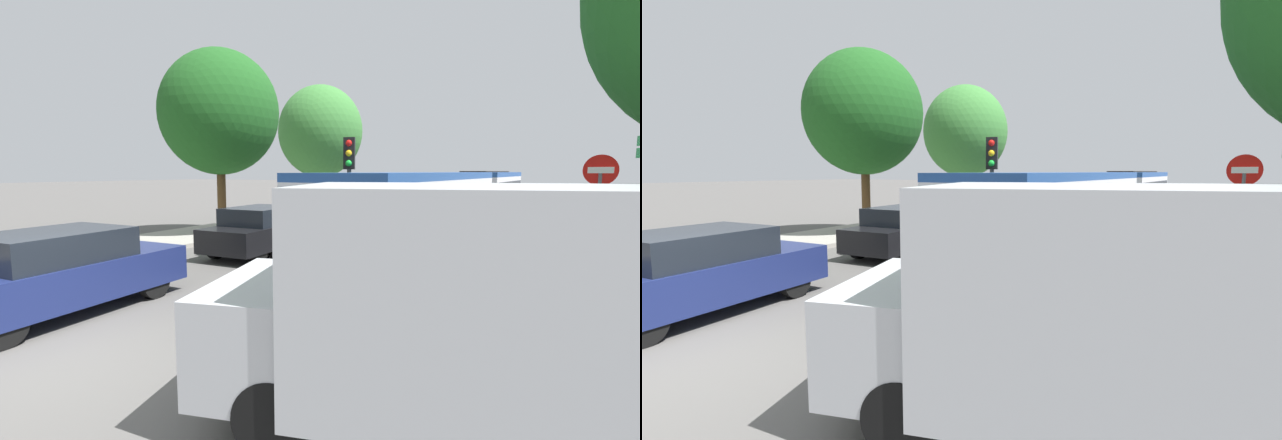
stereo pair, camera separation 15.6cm
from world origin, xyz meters
TOP-DOWN VIEW (x-y plane):
  - ground_plane at (0.00, 0.00)m, footprint 200.00×200.00m
  - kerb_strip_left at (-6.34, 23.78)m, footprint 3.20×57.56m
  - articulated_bus at (2.13, 12.30)m, footprint 3.24×16.33m
  - city_bus_rear at (-1.94, 47.56)m, footprint 3.43×11.76m
  - queued_car_navy at (-1.85, 1.19)m, footprint 2.02×4.25m
  - queued_car_black at (-2.16, 7.29)m, footprint 1.95×4.12m
  - queued_car_blue at (-2.15, 13.57)m, footprint 1.91×4.02m
  - queued_car_tan at (-1.73, 20.03)m, footprint 1.92×4.04m
  - queued_car_white at (-1.77, 25.80)m, footprint 1.91×4.03m
  - queued_car_green at (-2.14, 32.57)m, footprint 2.02×4.25m
  - white_van at (5.12, 1.29)m, footprint 5.35×3.30m
  - traffic_light at (0.26, 8.21)m, footprint 0.38×0.40m
  - no_entry_sign at (6.30, 8.75)m, footprint 0.70×0.08m
  - tree_left_mid at (-5.64, 9.50)m, footprint 4.44×4.44m
  - tree_left_far at (-5.46, 16.67)m, footprint 4.34×4.34m

SIDE VIEW (x-z plane):
  - ground_plane at x=0.00m, z-range 0.00..0.00m
  - kerb_strip_left at x=-6.34m, z-range 0.00..0.14m
  - queued_car_blue at x=-2.15m, z-range 0.01..1.37m
  - queued_car_white at x=-1.77m, z-range 0.01..1.38m
  - queued_car_tan at x=-1.73m, z-range 0.01..1.38m
  - queued_car_black at x=-2.16m, z-range 0.01..1.41m
  - queued_car_green at x=-2.14m, z-range 0.01..1.45m
  - queued_car_navy at x=-1.85m, z-range 0.01..1.45m
  - white_van at x=5.12m, z-range 0.09..2.40m
  - articulated_bus at x=2.13m, z-range 0.19..2.60m
  - city_bus_rear at x=-1.94m, z-range 0.20..2.69m
  - no_entry_sign at x=6.30m, z-range 0.47..3.29m
  - traffic_light at x=0.26m, z-range 0.80..4.20m
  - tree_left_far at x=-5.46m, z-range 0.95..7.78m
  - tree_left_mid at x=-5.64m, z-range 1.04..7.97m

